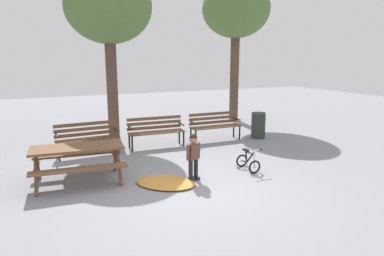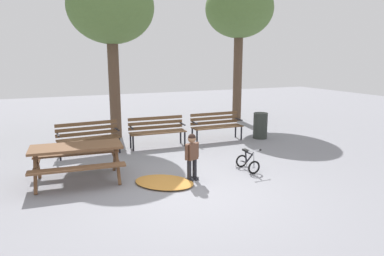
{
  "view_description": "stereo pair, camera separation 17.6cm",
  "coord_description": "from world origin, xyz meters",
  "px_view_note": "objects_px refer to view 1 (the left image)",
  "views": [
    {
      "loc": [
        -2.67,
        -5.71,
        2.54
      ],
      "look_at": [
        0.75,
        1.73,
        0.85
      ],
      "focal_mm": 32.45,
      "sensor_mm": 36.0,
      "label": 1
    },
    {
      "loc": [
        -2.5,
        -5.78,
        2.54
      ],
      "look_at": [
        0.75,
        1.73,
        0.85
      ],
      "focal_mm": 32.45,
      "sensor_mm": 36.0,
      "label": 2
    }
  ],
  "objects_px": {
    "park_bench_right": "(215,124)",
    "trash_bin": "(258,125)",
    "park_bench_far_left": "(87,136)",
    "park_bench_left": "(156,129)",
    "picnic_table": "(78,154)",
    "kids_bicycle": "(248,162)",
    "child_standing": "(193,153)"
  },
  "relations": [
    {
      "from": "park_bench_far_left",
      "to": "park_bench_left",
      "type": "relative_size",
      "value": 1.01
    },
    {
      "from": "park_bench_far_left",
      "to": "child_standing",
      "type": "height_order",
      "value": "child_standing"
    },
    {
      "from": "park_bench_far_left",
      "to": "park_bench_right",
      "type": "distance_m",
      "value": 3.81
    },
    {
      "from": "picnic_table",
      "to": "park_bench_right",
      "type": "height_order",
      "value": "park_bench_right"
    },
    {
      "from": "park_bench_left",
      "to": "child_standing",
      "type": "height_order",
      "value": "child_standing"
    },
    {
      "from": "park_bench_left",
      "to": "park_bench_right",
      "type": "bearing_deg",
      "value": 0.01
    },
    {
      "from": "child_standing",
      "to": "park_bench_far_left",
      "type": "bearing_deg",
      "value": 120.5
    },
    {
      "from": "park_bench_right",
      "to": "kids_bicycle",
      "type": "xyz_separation_m",
      "value": [
        -0.68,
        -2.87,
        -0.31
      ]
    },
    {
      "from": "trash_bin",
      "to": "child_standing",
      "type": "bearing_deg",
      "value": -142.77
    },
    {
      "from": "park_bench_left",
      "to": "kids_bicycle",
      "type": "relative_size",
      "value": 2.88
    },
    {
      "from": "park_bench_right",
      "to": "child_standing",
      "type": "height_order",
      "value": "child_standing"
    },
    {
      "from": "kids_bicycle",
      "to": "park_bench_far_left",
      "type": "bearing_deg",
      "value": 138.05
    },
    {
      "from": "child_standing",
      "to": "kids_bicycle",
      "type": "height_order",
      "value": "child_standing"
    },
    {
      "from": "child_standing",
      "to": "trash_bin",
      "type": "distance_m",
      "value": 4.4
    },
    {
      "from": "picnic_table",
      "to": "child_standing",
      "type": "height_order",
      "value": "child_standing"
    },
    {
      "from": "park_bench_far_left",
      "to": "trash_bin",
      "type": "distance_m",
      "value": 5.22
    },
    {
      "from": "park_bench_far_left",
      "to": "park_bench_left",
      "type": "xyz_separation_m",
      "value": [
        1.91,
        0.06,
        0.0
      ]
    },
    {
      "from": "picnic_table",
      "to": "kids_bicycle",
      "type": "relative_size",
      "value": 3.38
    },
    {
      "from": "child_standing",
      "to": "trash_bin",
      "type": "relative_size",
      "value": 1.23
    },
    {
      "from": "park_bench_right",
      "to": "trash_bin",
      "type": "xyz_separation_m",
      "value": [
        1.41,
        -0.31,
        -0.1
      ]
    },
    {
      "from": "child_standing",
      "to": "trash_bin",
      "type": "xyz_separation_m",
      "value": [
        3.5,
        2.66,
        -0.18
      ]
    },
    {
      "from": "picnic_table",
      "to": "park_bench_right",
      "type": "distance_m",
      "value": 4.76
    },
    {
      "from": "park_bench_far_left",
      "to": "park_bench_right",
      "type": "xyz_separation_m",
      "value": [
        3.81,
        0.06,
        0.0
      ]
    },
    {
      "from": "picnic_table",
      "to": "park_bench_far_left",
      "type": "height_order",
      "value": "park_bench_far_left"
    },
    {
      "from": "kids_bicycle",
      "to": "park_bench_left",
      "type": "bearing_deg",
      "value": 112.98
    },
    {
      "from": "trash_bin",
      "to": "park_bench_far_left",
      "type": "bearing_deg",
      "value": 177.3
    },
    {
      "from": "picnic_table",
      "to": "trash_bin",
      "type": "bearing_deg",
      "value": 17.35
    },
    {
      "from": "park_bench_left",
      "to": "child_standing",
      "type": "bearing_deg",
      "value": -93.8
    },
    {
      "from": "park_bench_far_left",
      "to": "child_standing",
      "type": "xyz_separation_m",
      "value": [
        1.71,
        -2.91,
        0.07
      ]
    },
    {
      "from": "picnic_table",
      "to": "kids_bicycle",
      "type": "distance_m",
      "value": 3.7
    },
    {
      "from": "picnic_table",
      "to": "trash_bin",
      "type": "xyz_separation_m",
      "value": [
        5.68,
        1.78,
        -0.19
      ]
    },
    {
      "from": "picnic_table",
      "to": "child_standing",
      "type": "relative_size",
      "value": 1.9
    }
  ]
}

